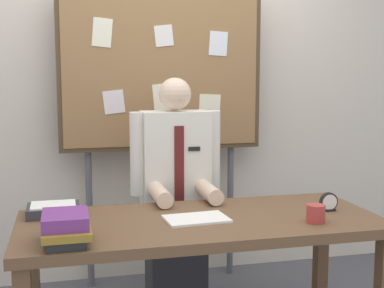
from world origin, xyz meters
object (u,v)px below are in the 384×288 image
object	(u,v)px
book_stack	(66,228)
open_notebook	(196,219)
coffee_mug	(316,214)
desk	(201,235)
paper_tray	(53,210)
person	(176,203)
bulletin_board	(162,75)
desk_clock	(329,203)

from	to	relation	value
book_stack	open_notebook	size ratio (longest dim) A/B	0.88
coffee_mug	open_notebook	bearing A→B (deg)	161.94
desk	coffee_mug	xyz separation A→B (m)	(0.52, -0.20, 0.13)
open_notebook	paper_tray	size ratio (longest dim) A/B	1.17
person	coffee_mug	bearing A→B (deg)	-56.85
bulletin_board	paper_tray	bearing A→B (deg)	-132.34
desk_clock	paper_tray	size ratio (longest dim) A/B	0.38
desk	paper_tray	distance (m)	0.76
bulletin_board	book_stack	xyz separation A→B (m)	(-0.65, -1.25, -0.64)
bulletin_board	desk_clock	world-z (taller)	bulletin_board
person	book_stack	xyz separation A→B (m)	(-0.65, -0.83, 0.13)
desk_clock	coffee_mug	bearing A→B (deg)	-132.44
open_notebook	person	bearing A→B (deg)	87.46
bulletin_board	desk_clock	xyz separation A→B (m)	(0.69, -1.04, -0.66)
bulletin_board	open_notebook	size ratio (longest dim) A/B	6.52
open_notebook	coffee_mug	xyz separation A→B (m)	(0.55, -0.18, 0.04)
book_stack	desk	bearing A→B (deg)	19.54
bulletin_board	paper_tray	xyz separation A→B (m)	(-0.71, -0.78, -0.68)
book_stack	paper_tray	bearing A→B (deg)	97.08
person	desk_clock	world-z (taller)	person
book_stack	coffee_mug	size ratio (longest dim) A/B	2.99
desk_clock	person	bearing A→B (deg)	138.15
book_stack	desk_clock	size ratio (longest dim) A/B	2.75
book_stack	paper_tray	size ratio (longest dim) A/B	1.04
person	book_stack	distance (m)	1.06
bulletin_board	person	bearing A→B (deg)	-90.00
person	coffee_mug	xyz separation A→B (m)	(0.52, -0.80, 0.11)
open_notebook	paper_tray	world-z (taller)	paper_tray
person	bulletin_board	xyz separation A→B (m)	(-0.00, 0.42, 0.77)
bulletin_board	open_notebook	xyz separation A→B (m)	(-0.03, -1.04, -0.70)
open_notebook	bulletin_board	bearing A→B (deg)	88.49
bulletin_board	coffee_mug	bearing A→B (deg)	-66.87
open_notebook	coffee_mug	size ratio (longest dim) A/B	3.39
desk	open_notebook	bearing A→B (deg)	-143.91
open_notebook	desk_clock	world-z (taller)	desk_clock
book_stack	open_notebook	xyz separation A→B (m)	(0.63, 0.21, -0.06)
coffee_mug	paper_tray	xyz separation A→B (m)	(-1.23, 0.44, -0.02)
desk_clock	paper_tray	xyz separation A→B (m)	(-1.40, 0.26, -0.02)
person	paper_tray	size ratio (longest dim) A/B	5.45
person	book_stack	world-z (taller)	person
desk	book_stack	distance (m)	0.71
bulletin_board	open_notebook	world-z (taller)	bulletin_board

